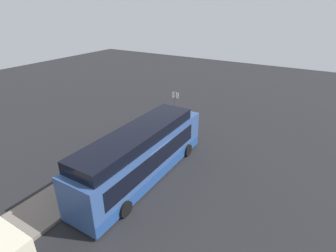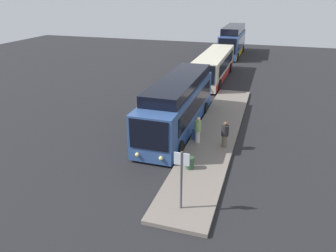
{
  "view_description": "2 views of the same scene",
  "coord_description": "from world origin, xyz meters",
  "px_view_note": "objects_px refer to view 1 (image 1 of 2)",
  "views": [
    {
      "loc": [
        -11.68,
        -8.54,
        10.27
      ],
      "look_at": [
        3.83,
        0.82,
        1.86
      ],
      "focal_mm": 28.0,
      "sensor_mm": 36.0,
      "label": 1
    },
    {
      "loc": [
        20.08,
        5.98,
        9.04
      ],
      "look_at": [
        3.83,
        0.82,
        1.86
      ],
      "focal_mm": 35.0,
      "sensor_mm": 36.0,
      "label": 2
    }
  ],
  "objects_px": {
    "sign_post": "(175,102)",
    "trash_bin": "(160,130)",
    "bus_lead": "(142,155)",
    "suitcase": "(140,150)",
    "passenger_boarding": "(123,135)",
    "passenger_waiting": "(140,140)"
  },
  "relations": [
    {
      "from": "passenger_boarding",
      "to": "sign_post",
      "type": "bearing_deg",
      "value": -91.97
    },
    {
      "from": "bus_lead",
      "to": "sign_post",
      "type": "height_order",
      "value": "bus_lead"
    },
    {
      "from": "sign_post",
      "to": "trash_bin",
      "type": "height_order",
      "value": "sign_post"
    },
    {
      "from": "sign_post",
      "to": "trash_bin",
      "type": "bearing_deg",
      "value": -172.47
    },
    {
      "from": "bus_lead",
      "to": "suitcase",
      "type": "xyz_separation_m",
      "value": [
        1.89,
        1.63,
        -1.03
      ]
    },
    {
      "from": "passenger_waiting",
      "to": "passenger_boarding",
      "type": "bearing_deg",
      "value": 126.51
    },
    {
      "from": "bus_lead",
      "to": "passenger_waiting",
      "type": "distance_m",
      "value": 3.05
    },
    {
      "from": "passenger_boarding",
      "to": "trash_bin",
      "type": "xyz_separation_m",
      "value": [
        3.16,
        -1.34,
        -0.53
      ]
    },
    {
      "from": "passenger_boarding",
      "to": "passenger_waiting",
      "type": "relative_size",
      "value": 0.95
    },
    {
      "from": "passenger_boarding",
      "to": "sign_post",
      "type": "height_order",
      "value": "sign_post"
    },
    {
      "from": "passenger_waiting",
      "to": "sign_post",
      "type": "distance_m",
      "value": 6.77
    },
    {
      "from": "passenger_boarding",
      "to": "trash_bin",
      "type": "relative_size",
      "value": 2.48
    },
    {
      "from": "bus_lead",
      "to": "passenger_boarding",
      "type": "xyz_separation_m",
      "value": [
        2.37,
        3.61,
        -0.55
      ]
    },
    {
      "from": "bus_lead",
      "to": "trash_bin",
      "type": "height_order",
      "value": "bus_lead"
    },
    {
      "from": "bus_lead",
      "to": "passenger_boarding",
      "type": "height_order",
      "value": "bus_lead"
    },
    {
      "from": "bus_lead",
      "to": "passenger_boarding",
      "type": "bearing_deg",
      "value": 56.64
    },
    {
      "from": "bus_lead",
      "to": "passenger_boarding",
      "type": "relative_size",
      "value": 6.98
    },
    {
      "from": "bus_lead",
      "to": "sign_post",
      "type": "xyz_separation_m",
      "value": [
        8.98,
        2.72,
        0.34
      ]
    },
    {
      "from": "passenger_waiting",
      "to": "suitcase",
      "type": "bearing_deg",
      "value": -104.65
    },
    {
      "from": "passenger_waiting",
      "to": "trash_bin",
      "type": "height_order",
      "value": "passenger_waiting"
    },
    {
      "from": "passenger_boarding",
      "to": "trash_bin",
      "type": "distance_m",
      "value": 3.47
    },
    {
      "from": "suitcase",
      "to": "passenger_boarding",
      "type": "bearing_deg",
      "value": 76.08
    }
  ]
}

